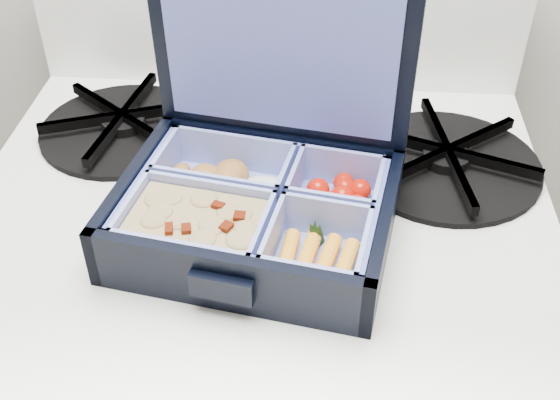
# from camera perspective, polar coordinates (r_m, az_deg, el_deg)

# --- Properties ---
(bento_box) EXTENTS (0.26, 0.22, 0.06)m
(bento_box) POSITION_cam_1_polar(r_m,az_deg,el_deg) (0.60, -1.98, -1.06)
(bento_box) COLOR black
(bento_box) RESTS_ON stove
(burner_grate) EXTENTS (0.25, 0.25, 0.03)m
(burner_grate) POSITION_cam_1_polar(r_m,az_deg,el_deg) (0.71, 13.38, 3.52)
(burner_grate) COLOR black
(burner_grate) RESTS_ON stove
(burner_grate_rear) EXTENTS (0.23, 0.23, 0.02)m
(burner_grate_rear) POSITION_cam_1_polar(r_m,az_deg,el_deg) (0.77, -12.61, 6.11)
(burner_grate_rear) COLOR black
(burner_grate_rear) RESTS_ON stove
(fork) EXTENTS (0.13, 0.13, 0.01)m
(fork) POSITION_cam_1_polar(r_m,az_deg,el_deg) (0.72, 3.39, 4.13)
(fork) COLOR #AAAAAA
(fork) RESTS_ON stove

